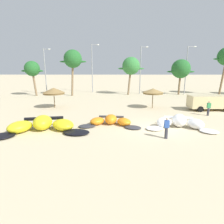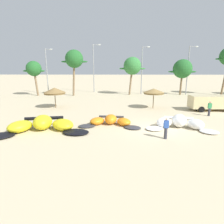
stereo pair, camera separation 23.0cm
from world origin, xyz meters
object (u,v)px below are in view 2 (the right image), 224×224
(palm_left_of_gap, at_px, (132,66))
(lamppost_west, at_px, (47,69))
(kite_far_left, at_px, (42,125))
(palm_center_left, at_px, (183,69))
(beach_umbrella_near_van, at_px, (55,91))
(palm_left, at_px, (74,59))
(lamppost_west_center, at_px, (94,66))
(person_near_kites, at_px, (210,109))
(palm_leftmost, at_px, (34,69))
(kite_left, at_px, (110,121))
(kite_left_of_center, at_px, (180,123))
(lamppost_east, at_px, (189,68))
(person_by_umbrellas, at_px, (166,128))
(beach_umbrella_middle, at_px, (154,91))
(parked_van, at_px, (210,102))
(lamppost_east_center, at_px, (142,68))

(palm_left_of_gap, relative_size, lamppost_west, 0.82)
(kite_far_left, distance_m, palm_center_left, 29.21)
(kite_far_left, bearing_deg, beach_umbrella_near_van, 100.74)
(palm_left, height_order, lamppost_west_center, lamppost_west_center)
(beach_umbrella_near_van, bearing_deg, palm_left, 88.11)
(person_near_kites, xyz_separation_m, lamppost_west_center, (-14.78, 20.35, 4.65))
(beach_umbrella_near_van, xyz_separation_m, palm_leftmost, (-7.16, 10.98, 2.67))
(beach_umbrella_near_van, xyz_separation_m, lamppost_west, (-5.54, 13.38, 2.64))
(kite_left, relative_size, kite_left_of_center, 0.96)
(lamppost_east, bearing_deg, lamppost_west_center, 169.43)
(kite_left, distance_m, person_by_umbrellas, 5.42)
(palm_left, bearing_deg, palm_leftmost, -179.52)
(lamppost_west_center, bearing_deg, kite_left_of_center, -67.65)
(beach_umbrella_near_van, height_order, person_by_umbrellas, beach_umbrella_near_van)
(beach_umbrella_middle, bearing_deg, palm_center_left, 58.58)
(kite_far_left, relative_size, lamppost_east, 0.88)
(kite_left, bearing_deg, lamppost_west_center, 99.71)
(kite_left_of_center, height_order, palm_left, palm_left)
(lamppost_west, bearing_deg, kite_left, -58.12)
(kite_left, distance_m, palm_leftmost, 24.00)
(kite_left_of_center, relative_size, palm_left, 0.73)
(person_near_kites, distance_m, palm_left_of_gap, 18.55)
(beach_umbrella_middle, relative_size, palm_center_left, 0.39)
(beach_umbrella_near_van, relative_size, parked_van, 0.54)
(beach_umbrella_middle, distance_m, lamppost_east_center, 14.21)
(beach_umbrella_near_van, height_order, palm_left_of_gap, palm_left_of_gap)
(lamppost_east_center, bearing_deg, parked_van, -66.95)
(palm_center_left, xyz_separation_m, lamppost_east_center, (-7.44, 1.14, 0.20))
(kite_left_of_center, distance_m, lamppost_west_center, 27.17)
(kite_far_left, bearing_deg, palm_left_of_gap, 66.85)
(palm_leftmost, relative_size, lamppost_west, 0.73)
(lamppost_west_center, distance_m, lamppost_east, 18.78)
(palm_left, relative_size, palm_left_of_gap, 1.17)
(kite_far_left, relative_size, beach_umbrella_middle, 3.04)
(kite_left, height_order, lamppost_east_center, lamppost_east_center)
(palm_center_left, xyz_separation_m, lamppost_west, (-26.13, 0.75, -0.03))
(lamppost_west, bearing_deg, lamppost_east, -0.98)
(person_by_umbrellas, height_order, palm_left_of_gap, palm_left_of_gap)
(kite_left_of_center, bearing_deg, palm_center_left, 71.37)
(kite_far_left, bearing_deg, beach_umbrella_middle, 39.54)
(parked_van, xyz_separation_m, lamppost_east, (2.28, 14.17, 4.00))
(lamppost_west, bearing_deg, beach_umbrella_near_van, -67.50)
(palm_left, bearing_deg, parked_van, -32.66)
(kite_left, relative_size, palm_leftmost, 0.92)
(lamppost_west, bearing_deg, lamppost_west_center, 18.47)
(palm_left, relative_size, lamppost_west, 0.95)
(person_by_umbrellas, relative_size, palm_left_of_gap, 0.23)
(parked_van, distance_m, lamppost_west, 29.29)
(palm_left, xyz_separation_m, palm_left_of_gap, (10.70, 1.49, -1.20))
(palm_leftmost, relative_size, palm_left_of_gap, 0.89)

